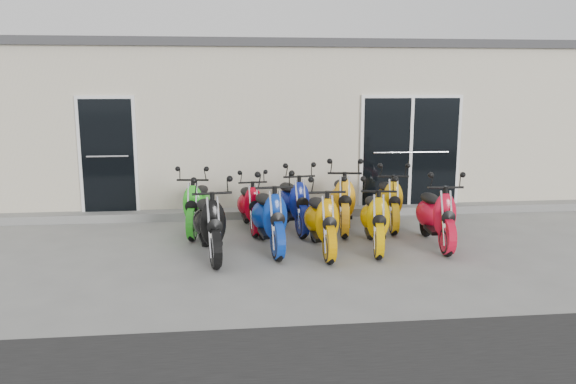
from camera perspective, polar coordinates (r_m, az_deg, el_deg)
name	(u,v)px	position (r m, az deg, el deg)	size (l,w,h in m)	color
ground	(292,246)	(8.93, 0.42, -5.46)	(80.00, 80.00, 0.00)	gray
building	(267,122)	(13.77, -2.11, 7.11)	(14.00, 6.00, 3.20)	beige
roof_cap	(267,51)	(13.76, -2.16, 14.10)	(14.20, 6.20, 0.16)	#3F3F42
front_step	(280,212)	(10.85, -0.82, -2.08)	(14.00, 0.40, 0.15)	gray
door_left	(108,153)	(10.97, -17.83, 3.82)	(1.07, 0.08, 2.22)	black
door_right	(410,149)	(11.34, 12.32, 4.31)	(2.02, 0.08, 2.22)	black
scooter_front_black	(209,215)	(8.27, -8.02, -2.31)	(0.63, 1.73, 1.28)	black
scooter_front_blue	(269,209)	(8.56, -1.91, -1.69)	(0.64, 1.76, 1.30)	#092E97
scooter_front_orange_a	(322,213)	(8.43, 3.45, -2.09)	(0.61, 1.68, 1.24)	#D08B00
scooter_front_orange_b	(375,211)	(8.71, 8.86, -1.89)	(0.60, 1.64, 1.21)	#DBA300
scooter_front_red	(437,207)	(9.08, 14.86, -1.49)	(0.61, 1.69, 1.25)	red
scooter_back_green	(197,198)	(9.69, -9.20, -0.59)	(0.60, 1.64, 1.21)	green
scooter_back_red	(250,199)	(9.75, -3.89, -0.67)	(0.55, 1.52, 1.12)	#C10217
scooter_back_blue	(293,195)	(9.71, 0.52, -0.31)	(0.62, 1.70, 1.25)	navy
scooter_back_yellow	(343,193)	(9.80, 5.59, -0.06)	(0.65, 1.78, 1.32)	orange
scooter_back_extra	(389,194)	(10.08, 10.24, -0.17)	(0.60, 1.64, 1.21)	#DCA00B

